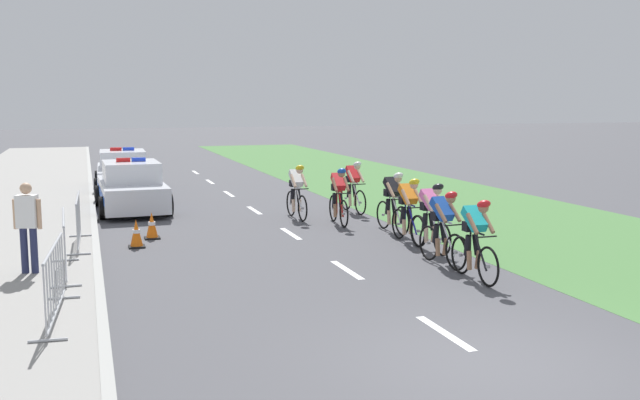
% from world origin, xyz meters
% --- Properties ---
extents(ground_plane, '(160.00, 160.00, 0.00)m').
position_xyz_m(ground_plane, '(0.00, 0.00, 0.00)').
color(ground_plane, '#4C4C51').
extents(sidewalk_slab, '(5.00, 60.00, 0.12)m').
position_xyz_m(sidewalk_slab, '(-7.03, 14.00, 0.06)').
color(sidewalk_slab, gray).
rests_on(sidewalk_slab, ground).
extents(kerb_edge, '(0.16, 60.00, 0.13)m').
position_xyz_m(kerb_edge, '(-4.61, 14.00, 0.07)').
color(kerb_edge, '#9E9E99').
rests_on(kerb_edge, ground).
extents(grass_verge, '(7.00, 60.00, 0.01)m').
position_xyz_m(grass_verge, '(6.44, 14.00, 0.00)').
color(grass_verge, '#4C7F42').
rests_on(grass_verge, ground).
extents(lane_markings_centre, '(0.14, 29.60, 0.01)m').
position_xyz_m(lane_markings_centre, '(0.00, 11.30, 0.00)').
color(lane_markings_centre, white).
rests_on(lane_markings_centre, ground).
extents(cyclist_lead, '(0.42, 1.72, 1.56)m').
position_xyz_m(cyclist_lead, '(1.94, 3.82, 0.79)').
color(cyclist_lead, black).
rests_on(cyclist_lead, ground).
extents(cyclist_second, '(0.44, 1.72, 1.56)m').
position_xyz_m(cyclist_second, '(1.95, 5.08, 0.79)').
color(cyclist_second, black).
rests_on(cyclist_second, ground).
extents(cyclist_third, '(0.43, 1.72, 1.56)m').
position_xyz_m(cyclist_third, '(2.34, 6.36, 0.79)').
color(cyclist_third, black).
rests_on(cyclist_third, ground).
extents(cyclist_fourth, '(0.42, 1.72, 1.56)m').
position_xyz_m(cyclist_fourth, '(2.28, 7.37, 0.79)').
color(cyclist_fourth, black).
rests_on(cyclist_fourth, ground).
extents(cyclist_fifth, '(0.44, 1.72, 1.56)m').
position_xyz_m(cyclist_fifth, '(2.49, 8.74, 0.79)').
color(cyclist_fifth, black).
rests_on(cyclist_fifth, ground).
extents(cyclist_sixth, '(0.43, 1.72, 1.56)m').
position_xyz_m(cyclist_sixth, '(1.58, 10.21, 0.79)').
color(cyclist_sixth, black).
rests_on(cyclist_sixth, ground).
extents(cyclist_seventh, '(0.43, 1.72, 1.56)m').
position_xyz_m(cyclist_seventh, '(0.78, 11.43, 0.79)').
color(cyclist_seventh, black).
rests_on(cyclist_seventh, ground).
extents(cyclist_eighth, '(0.44, 1.72, 1.56)m').
position_xyz_m(cyclist_eighth, '(2.67, 11.98, 0.79)').
color(cyclist_eighth, black).
rests_on(cyclist_eighth, ground).
extents(police_car_nearest, '(2.08, 4.44, 1.59)m').
position_xyz_m(police_car_nearest, '(-3.48, 14.39, 0.68)').
color(police_car_nearest, silver).
rests_on(police_car_nearest, ground).
extents(police_car_second, '(2.08, 4.44, 1.59)m').
position_xyz_m(police_car_second, '(-3.48, 19.34, 0.68)').
color(police_car_second, silver).
rests_on(police_car_second, ground).
extents(crowd_barrier_front, '(0.65, 2.32, 1.07)m').
position_xyz_m(crowd_barrier_front, '(-5.24, 3.34, 0.65)').
color(crowd_barrier_front, '#B7BABF').
rests_on(crowd_barrier_front, sidewalk_slab).
extents(crowd_barrier_middle, '(0.56, 2.32, 1.07)m').
position_xyz_m(crowd_barrier_middle, '(-5.18, 6.20, 0.65)').
color(crowd_barrier_middle, '#B7BABF').
rests_on(crowd_barrier_middle, sidewalk_slab).
extents(crowd_barrier_rear, '(0.54, 2.32, 1.07)m').
position_xyz_m(crowd_barrier_rear, '(-4.95, 8.84, 0.65)').
color(crowd_barrier_rear, '#B7BABF').
rests_on(crowd_barrier_rear, sidewalk_slab).
extents(traffic_cone_near, '(0.36, 0.36, 0.64)m').
position_xyz_m(traffic_cone_near, '(-3.31, 9.74, 0.31)').
color(traffic_cone_near, black).
rests_on(traffic_cone_near, ground).
extents(traffic_cone_mid, '(0.36, 0.36, 0.64)m').
position_xyz_m(traffic_cone_mid, '(-3.74, 8.79, 0.31)').
color(traffic_cone_mid, black).
rests_on(traffic_cone_mid, ground).
extents(spectator_middle, '(0.52, 0.32, 1.68)m').
position_xyz_m(spectator_middle, '(-5.80, 6.44, 1.08)').
color(spectator_middle, '#23284C').
rests_on(spectator_middle, sidewalk_slab).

